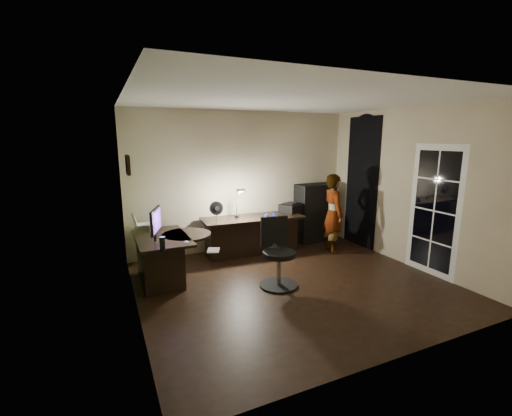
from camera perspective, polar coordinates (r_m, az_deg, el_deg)
name	(u,v)px	position (r m, az deg, el deg)	size (l,w,h in m)	color
floor	(293,284)	(5.39, 6.22, -12.48)	(4.50, 4.00, 0.01)	black
ceiling	(298,99)	(4.95, 6.94, 17.54)	(4.50, 4.00, 0.01)	silver
wall_back	(243,181)	(6.77, -2.19, 4.49)	(4.50, 0.01, 2.70)	#BDAE8C
wall_front	(407,230)	(3.47, 23.82, -3.36)	(4.50, 0.01, 2.70)	#BDAE8C
wall_left	(131,210)	(4.31, -20.16, -0.31)	(0.01, 4.00, 2.70)	#BDAE8C
wall_right	(409,188)	(6.44, 24.10, 3.12)	(0.01, 4.00, 2.70)	#BDAE8C
green_wall_overlay	(132,210)	(4.31, -19.96, -0.30)	(0.00, 4.00, 2.70)	#435821
arched_doorway	(362,183)	(7.24, 17.21, 4.04)	(0.01, 0.90, 2.60)	black
french_door	(434,211)	(6.12, 27.57, -0.43)	(0.02, 0.92, 2.10)	white
framed_picture	(128,165)	(4.69, -20.60, 6.75)	(0.04, 0.30, 0.25)	black
desk_left	(163,259)	(5.52, -15.27, -8.19)	(0.76, 1.24, 0.71)	black
desk_right	(253,235)	(6.55, -0.50, -4.59)	(1.92, 0.67, 0.72)	black
cabinet	(315,213)	(7.43, 9.74, -0.77)	(0.82, 0.41, 1.23)	black
laptop_stand	(143,227)	(5.92, -18.28, -3.07)	(0.23, 0.19, 0.10)	silver
laptop	(143,219)	(5.89, -18.37, -1.72)	(0.28, 0.27, 0.20)	silver
monitor	(155,230)	(5.16, -16.52, -3.57)	(0.11, 0.55, 0.36)	black
mouse	(186,242)	(5.05, -11.52, -5.58)	(0.06, 0.09, 0.03)	silver
phone	(197,229)	(5.76, -9.83, -3.51)	(0.07, 0.14, 0.01)	black
pen	(179,242)	(5.14, -12.72, -5.47)	(0.01, 0.13, 0.01)	black
speaker	(162,244)	(4.75, -15.34, -5.82)	(0.08, 0.08, 0.20)	black
notepad	(213,250)	(4.67, -7.11, -6.99)	(0.16, 0.22, 0.01)	silver
desk_fan	(216,212)	(6.14, -6.65, -0.61)	(0.24, 0.13, 0.38)	black
headphones	(270,215)	(6.47, 2.35, -1.20)	(0.21, 0.09, 0.10)	#171E9B
printer	(291,208)	(6.95, 5.91, 0.06)	(0.44, 0.34, 0.19)	black
desk_lamp	(237,202)	(6.35, -3.27, 0.95)	(0.15, 0.28, 0.62)	black
office_chair	(279,254)	(5.10, 3.85, -7.58)	(0.57, 0.57, 1.03)	black
person	(333,214)	(6.73, 12.72, -0.91)	(0.54, 0.36, 1.52)	#D8A88C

